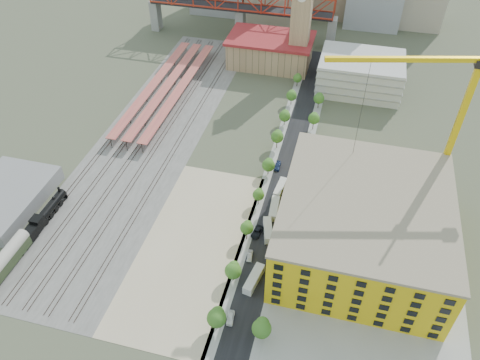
% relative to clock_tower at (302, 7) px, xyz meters
% --- Properties ---
extents(ground, '(400.00, 400.00, 0.00)m').
position_rel_clock_tower_xyz_m(ground, '(-8.00, -79.99, -28.70)').
color(ground, '#474C38').
rests_on(ground, ground).
extents(ballast_strip, '(36.00, 165.00, 0.06)m').
position_rel_clock_tower_xyz_m(ballast_strip, '(-44.00, -62.49, -28.67)').
color(ballast_strip, '#605E59').
rests_on(ballast_strip, ground).
extents(dirt_lot, '(28.00, 67.00, 0.06)m').
position_rel_clock_tower_xyz_m(dirt_lot, '(-12.00, -111.49, -28.67)').
color(dirt_lot, tan).
rests_on(dirt_lot, ground).
extents(street_asphalt, '(12.00, 170.00, 0.06)m').
position_rel_clock_tower_xyz_m(street_asphalt, '(8.00, -64.99, -28.67)').
color(street_asphalt, black).
rests_on(street_asphalt, ground).
extents(sidewalk_west, '(3.00, 170.00, 0.04)m').
position_rel_clock_tower_xyz_m(sidewalk_west, '(2.50, -64.99, -28.68)').
color(sidewalk_west, gray).
rests_on(sidewalk_west, ground).
extents(sidewalk_east, '(3.00, 170.00, 0.04)m').
position_rel_clock_tower_xyz_m(sidewalk_east, '(13.50, -64.99, -28.68)').
color(sidewalk_east, gray).
rests_on(sidewalk_east, ground).
extents(construction_pad, '(50.00, 90.00, 0.06)m').
position_rel_clock_tower_xyz_m(construction_pad, '(37.00, -99.99, -28.67)').
color(construction_pad, gray).
rests_on(construction_pad, ground).
extents(rail_tracks, '(26.56, 160.00, 0.18)m').
position_rel_clock_tower_xyz_m(rail_tracks, '(-45.80, -62.49, -28.55)').
color(rail_tracks, '#382B23').
rests_on(rail_tracks, ground).
extents(platform_canopies, '(16.00, 80.00, 4.12)m').
position_rel_clock_tower_xyz_m(platform_canopies, '(-49.00, -34.99, -24.70)').
color(platform_canopies, '#D06B50').
rests_on(platform_canopies, ground).
extents(station_hall, '(38.00, 24.00, 13.10)m').
position_rel_clock_tower_xyz_m(station_hall, '(-13.00, 2.01, -22.03)').
color(station_hall, tan).
rests_on(station_hall, ground).
extents(clock_tower, '(12.00, 12.00, 52.00)m').
position_rel_clock_tower_xyz_m(clock_tower, '(0.00, 0.00, 0.00)').
color(clock_tower, tan).
rests_on(clock_tower, ground).
extents(parking_garage, '(34.00, 26.00, 14.00)m').
position_rel_clock_tower_xyz_m(parking_garage, '(28.00, -9.99, -21.70)').
color(parking_garage, silver).
rests_on(parking_garage, ground).
extents(truss_bridge, '(94.00, 9.60, 25.60)m').
position_rel_clock_tower_xyz_m(truss_bridge, '(-33.00, 25.01, -9.83)').
color(truss_bridge, gray).
rests_on(truss_bridge, ground).
extents(construction_building, '(44.60, 50.60, 18.80)m').
position_rel_clock_tower_xyz_m(construction_building, '(34.00, -99.99, -19.29)').
color(construction_building, yellow).
rests_on(construction_building, ground).
extents(warehouse, '(22.00, 32.00, 5.00)m').
position_rel_clock_tower_xyz_m(warehouse, '(-74.00, -109.99, -26.20)').
color(warehouse, gray).
rests_on(warehouse, ground).
extents(street_trees, '(15.40, 124.40, 8.00)m').
position_rel_clock_tower_xyz_m(street_trees, '(8.00, -74.99, -28.70)').
color(street_trees, '#315C1B').
rests_on(street_trees, ground).
extents(distant_hills, '(647.00, 264.00, 227.00)m').
position_rel_clock_tower_xyz_m(distant_hills, '(37.28, 180.01, -108.23)').
color(distant_hills, '#4C6B59').
rests_on(distant_hills, ground).
extents(locomotive, '(3.08, 23.76, 5.94)m').
position_rel_clock_tower_xyz_m(locomotive, '(-58.00, -113.04, -26.48)').
color(locomotive, black).
rests_on(locomotive, ground).
extents(coach, '(3.41, 19.80, 6.22)m').
position_rel_clock_tower_xyz_m(coach, '(-58.00, -132.46, -25.39)').
color(coach, '#25341C').
rests_on(coach, ground).
extents(tower_crane, '(52.02, 14.82, 56.77)m').
position_rel_clock_tower_xyz_m(tower_crane, '(51.46, -75.35, 6.34)').
color(tower_crane, yellow).
rests_on(tower_crane, ground).
extents(site_trailer_a, '(4.12, 9.67, 2.57)m').
position_rel_clock_tower_xyz_m(site_trailer_a, '(8.00, -119.31, -27.41)').
color(site_trailer_a, silver).
rests_on(site_trailer_a, ground).
extents(site_trailer_b, '(4.66, 9.28, 2.46)m').
position_rel_clock_tower_xyz_m(site_trailer_b, '(8.00, -101.24, -27.47)').
color(site_trailer_b, silver).
rests_on(site_trailer_b, ground).
extents(site_trailer_c, '(3.06, 9.33, 2.51)m').
position_rel_clock_tower_xyz_m(site_trailer_c, '(8.00, -92.00, -27.44)').
color(site_trailer_c, silver).
rests_on(site_trailer_c, ground).
extents(site_trailer_d, '(3.17, 8.84, 2.37)m').
position_rel_clock_tower_xyz_m(site_trailer_d, '(8.00, -82.26, -27.51)').
color(site_trailer_d, silver).
rests_on(site_trailer_d, ground).
extents(car_0, '(2.20, 4.47, 1.47)m').
position_rel_clock_tower_xyz_m(car_0, '(5.00, -131.81, -27.96)').
color(car_0, white).
rests_on(car_0, ground).
extents(car_1, '(1.90, 4.19, 1.33)m').
position_rel_clock_tower_xyz_m(car_1, '(5.00, -111.44, -28.03)').
color(car_1, '#ACAAB0').
rests_on(car_1, ground).
extents(car_2, '(3.23, 5.63, 1.48)m').
position_rel_clock_tower_xyz_m(car_2, '(5.00, -102.27, -27.96)').
color(car_2, black).
rests_on(car_2, ground).
extents(car_3, '(2.08, 4.70, 1.34)m').
position_rel_clock_tower_xyz_m(car_3, '(5.00, -71.01, -28.02)').
color(car_3, navy).
rests_on(car_3, ground).
extents(car_4, '(1.74, 3.96, 1.33)m').
position_rel_clock_tower_xyz_m(car_4, '(11.00, -111.13, -28.03)').
color(car_4, silver).
rests_on(car_4, ground).
extents(car_5, '(1.80, 4.11, 1.31)m').
position_rel_clock_tower_xyz_m(car_5, '(11.00, -99.90, -28.04)').
color(car_5, '#949398').
rests_on(car_5, ground).
extents(car_6, '(3.22, 5.81, 1.54)m').
position_rel_clock_tower_xyz_m(car_6, '(11.00, -83.43, -27.93)').
color(car_6, black).
rests_on(car_6, ground).
extents(car_7, '(2.16, 5.00, 1.43)m').
position_rel_clock_tower_xyz_m(car_7, '(11.00, -53.67, -27.98)').
color(car_7, navy).
rests_on(car_7, ground).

